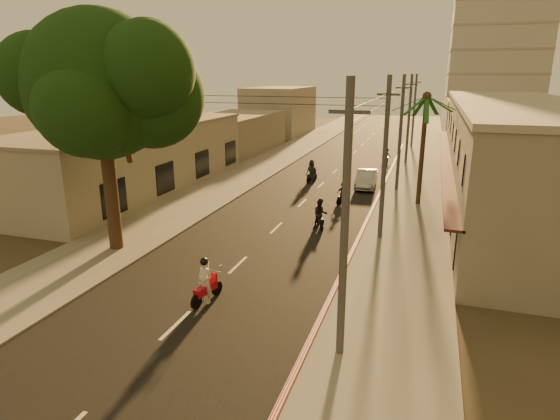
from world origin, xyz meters
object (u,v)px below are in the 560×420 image
(scooter_red, at_px, (205,283))
(parked_car, at_px, (366,179))
(scooter_far_a, at_px, (312,172))
(broadleaf_tree, at_px, (109,86))
(palm_tree, at_px, (426,103))
(scooter_mid_b, at_px, (342,194))
(scooter_far_b, at_px, (386,156))
(scooter_mid_a, at_px, (320,215))

(scooter_red, bearing_deg, parked_car, 92.11)
(scooter_red, distance_m, scooter_far_a, 22.86)
(broadleaf_tree, height_order, palm_tree, broadleaf_tree)
(palm_tree, relative_size, scooter_mid_b, 5.22)
(scooter_red, xyz_separation_m, scooter_far_b, (3.93, 34.27, -0.14))
(scooter_far_a, distance_m, parked_car, 4.80)
(broadleaf_tree, height_order, scooter_mid_a, broadleaf_tree)
(palm_tree, bearing_deg, scooter_red, -113.28)
(broadleaf_tree, distance_m, parked_car, 22.25)
(parked_car, bearing_deg, scooter_far_a, 170.26)
(scooter_far_a, height_order, parked_car, scooter_far_a)
(parked_car, bearing_deg, palm_tree, -47.54)
(scooter_mid_a, bearing_deg, broadleaf_tree, -166.03)
(scooter_mid_b, bearing_deg, broadleaf_tree, -105.27)
(scooter_mid_a, bearing_deg, parked_car, 62.25)
(scooter_mid_a, xyz_separation_m, parked_car, (1.18, 11.50, -0.15))
(scooter_mid_a, xyz_separation_m, scooter_far_a, (-3.58, 12.09, 0.02))
(broadleaf_tree, xyz_separation_m, parked_car, (10.34, 18.11, -7.76))
(palm_tree, distance_m, scooter_mid_b, 8.37)
(scooter_mid_a, distance_m, parked_car, 11.56)
(palm_tree, height_order, scooter_red, palm_tree)
(scooter_mid_a, relative_size, scooter_mid_b, 1.21)
(scooter_red, relative_size, parked_car, 0.45)
(scooter_red, bearing_deg, palm_tree, 77.67)
(broadleaf_tree, relative_size, parked_car, 2.74)
(scooter_mid_b, xyz_separation_m, scooter_far_b, (1.41, 17.54, 0.01))
(scooter_far_b, relative_size, parked_car, 0.36)
(broadleaf_tree, xyz_separation_m, scooter_mid_b, (9.40, 12.60, -7.76))
(scooter_far_b, xyz_separation_m, parked_car, (-0.47, -12.04, -0.01))
(scooter_red, bearing_deg, scooter_mid_b, 92.38)
(parked_car, bearing_deg, broadleaf_tree, -122.40)
(scooter_mid_b, relative_size, scooter_far_a, 0.79)
(broadleaf_tree, xyz_separation_m, scooter_red, (6.88, -4.12, -7.60))
(scooter_far_a, relative_size, parked_car, 0.45)
(broadleaf_tree, xyz_separation_m, scooter_far_b, (10.81, 30.15, -7.75))
(palm_tree, relative_size, parked_car, 1.85)
(palm_tree, distance_m, scooter_mid_a, 11.03)
(palm_tree, height_order, scooter_far_a, palm_tree)
(broadleaf_tree, height_order, scooter_red, broadleaf_tree)
(scooter_far_b, bearing_deg, scooter_far_a, -130.91)
(broadleaf_tree, height_order, scooter_far_a, broadleaf_tree)
(scooter_far_a, bearing_deg, scooter_mid_b, -47.52)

